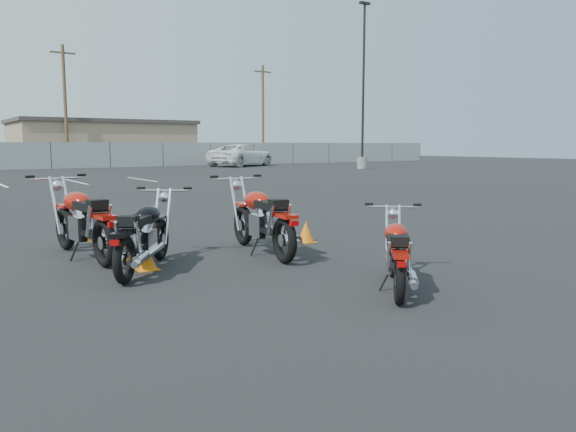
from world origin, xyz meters
TOP-DOWN VIEW (x-y plane):
  - ground at (0.00, 0.00)m, footprint 120.00×120.00m
  - motorcycle_front_red at (-2.08, 2.48)m, footprint 0.92×2.38m
  - motorcycle_second_black at (-1.65, 1.19)m, footprint 1.60×1.88m
  - motorcycle_third_red at (0.23, 1.32)m, footprint 0.89×2.31m
  - motorcycle_rear_red at (0.38, -1.33)m, footprint 1.48×1.59m
  - training_cone_near at (1.36, 1.78)m, footprint 0.30×0.30m
  - training_cone_extra at (-1.61, 1.24)m, footprint 0.28×0.28m
  - light_pole_east at (21.60, 23.20)m, footprint 0.80×0.70m
  - tan_building_east at (10.00, 44.00)m, footprint 14.40×9.40m
  - utility_pole_c at (6.00, 39.00)m, footprint 1.80×0.24m
  - utility_pole_d at (24.00, 40.00)m, footprint 1.80×0.24m
  - white_van at (17.05, 31.83)m, footprint 5.55×7.38m

SIDE VIEW (x-z plane):
  - ground at x=0.00m, z-range 0.00..0.00m
  - training_cone_extra at x=-1.61m, z-range 0.00..0.34m
  - training_cone_near at x=1.36m, z-range 0.00..0.35m
  - motorcycle_rear_red at x=0.38m, z-range -0.04..0.86m
  - motorcycle_second_black at x=-1.65m, z-range -0.05..0.98m
  - motorcycle_third_red at x=0.23m, z-range -0.05..1.08m
  - motorcycle_front_red at x=-2.08m, z-range -0.05..1.11m
  - white_van at x=17.05m, z-range 0.00..2.61m
  - tan_building_east at x=10.00m, z-range 0.01..3.71m
  - light_pole_east at x=21.60m, z-range -2.57..8.39m
  - utility_pole_c at x=6.00m, z-range 0.19..9.19m
  - utility_pole_d at x=24.00m, z-range 0.19..9.19m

